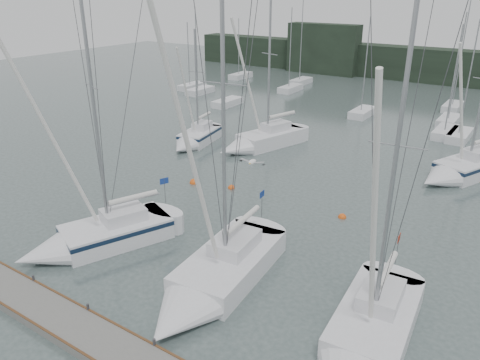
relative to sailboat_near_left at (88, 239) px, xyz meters
name	(u,v)px	position (x,y,z in m)	size (l,w,h in m)	color
ground	(182,287)	(6.68, 0.14, -0.62)	(160.00, 160.00, 0.00)	#43514F
dock	(103,343)	(6.68, -4.86, -0.42)	(24.00, 2.00, 0.40)	#62625D
far_treeline	(452,67)	(6.68, 62.14, 1.88)	(90.00, 4.00, 5.00)	black
far_building_left	(323,49)	(-13.32, 60.14, 3.38)	(12.00, 3.00, 8.00)	black
mast_forest	(431,113)	(9.02, 40.31, -0.14)	(61.36, 21.85, 14.74)	silver
sailboat_near_left	(88,239)	(0.00, 0.00, 0.00)	(6.00, 8.95, 15.28)	silver
sailboat_near_center	(208,286)	(8.16, 0.28, -0.04)	(4.14, 10.36, 16.77)	silver
sailboat_near_right	(364,346)	(15.72, 0.50, -0.06)	(3.59, 9.14, 14.39)	silver
sailboat_mid_a	(194,139)	(-6.80, 17.77, -0.04)	(3.56, 7.10, 11.04)	silver
sailboat_mid_b	(257,142)	(-1.45, 20.20, 0.01)	(5.33, 9.51, 13.83)	silver
sailboat_mid_d	(459,171)	(15.18, 22.72, 0.02)	(6.06, 9.16, 12.52)	silver
buoy_a	(231,188)	(1.76, 11.48, -0.62)	(0.52, 0.52, 0.52)	#E25414
buoy_b	(342,217)	(10.33, 11.57, -0.62)	(0.52, 0.52, 0.52)	#E25414
buoy_c	(194,183)	(-1.14, 10.73, -0.62)	(0.67, 0.67, 0.67)	#E25414
seagull	(252,162)	(10.39, 0.57, 6.58)	(1.02, 0.47, 0.20)	white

